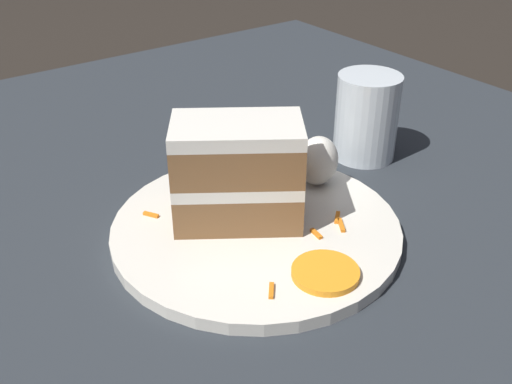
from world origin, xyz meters
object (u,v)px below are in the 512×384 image
plate (256,229)px  cake_slice (238,172)px  orange_garnish (325,273)px  cream_dollop (318,161)px  drinking_glass (366,122)px

plate → cake_slice: bearing=112.8°
cake_slice → orange_garnish: 0.13m
cake_slice → cream_dollop: 0.11m
cream_dollop → orange_garnish: cream_dollop is taller
orange_garnish → cake_slice: bearing=94.2°
cake_slice → plate: bearing=57.0°
plate → cake_slice: 0.06m
orange_garnish → cream_dollop: bearing=51.4°
orange_garnish → drinking_glass: size_ratio=0.58×
cake_slice → drinking_glass: cake_slice is taller
cake_slice → cream_dollop: cake_slice is taller
cake_slice → drinking_glass: (0.21, 0.04, -0.02)m
cake_slice → orange_garnish: size_ratio=2.38×
plate → orange_garnish: size_ratio=4.77×
drinking_glass → cream_dollop: bearing=-162.3°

